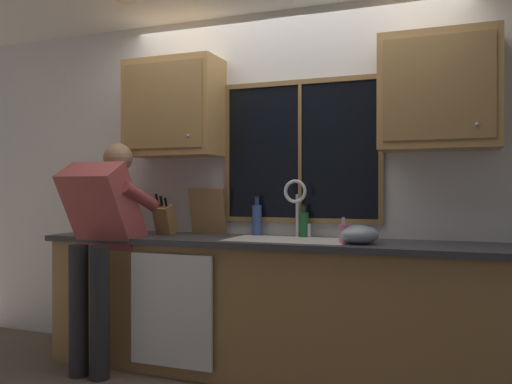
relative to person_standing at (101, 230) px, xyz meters
name	(u,v)px	position (x,y,z in m)	size (l,w,h in m)	color
back_wall	(292,186)	(1.16, 0.69, 0.30)	(5.66, 0.12, 2.55)	silver
ceiling_downlight_left	(126,0)	(0.18, 0.03, 1.57)	(0.14, 0.14, 0.01)	#FFEAB2
window_glass	(300,151)	(1.24, 0.62, 0.55)	(1.10, 0.02, 0.95)	black
window_frame_top	(300,82)	(1.24, 0.61, 1.05)	(1.17, 0.02, 0.04)	olive
window_frame_bottom	(300,220)	(1.24, 0.61, 0.06)	(1.17, 0.02, 0.04)	olive
window_frame_left	(227,153)	(0.68, 0.61, 0.55)	(0.04, 0.02, 0.95)	olive
window_frame_right	(381,149)	(1.81, 0.61, 0.55)	(0.04, 0.02, 0.95)	olive
window_mullion_center	(300,151)	(1.24, 0.61, 0.55)	(0.02, 0.02, 0.95)	olive
lower_cabinet_run	(276,311)	(1.16, 0.34, -0.53)	(3.26, 0.58, 0.88)	#A07744
countertop	(275,242)	(1.16, 0.32, -0.07)	(3.32, 0.62, 0.04)	#38383D
dishwasher_front	(171,310)	(0.53, 0.02, -0.51)	(0.60, 0.02, 0.74)	white
upper_cabinet_left	(174,108)	(0.31, 0.46, 0.89)	(0.72, 0.36, 0.72)	#B2844C
upper_cabinet_right	(439,92)	(2.18, 0.46, 0.89)	(0.72, 0.36, 0.72)	#B2844C
sink	(288,254)	(1.24, 0.33, -0.15)	(0.80, 0.46, 0.21)	white
faucet	(297,201)	(1.25, 0.51, 0.20)	(0.18, 0.09, 0.40)	silver
person_standing	(101,230)	(0.00, 0.00, 0.00)	(0.53, 0.67, 1.59)	#262628
knife_block	(165,220)	(0.28, 0.38, 0.06)	(0.12, 0.18, 0.32)	olive
cutting_board	(207,211)	(0.55, 0.54, 0.12)	(0.28, 0.02, 0.35)	#997047
mixing_bowl	(359,235)	(1.72, 0.25, 0.00)	(0.24, 0.24, 0.12)	#8C99A8
soap_dispenser	(344,233)	(1.64, 0.22, 0.01)	(0.06, 0.07, 0.16)	pink
bottle_green_glass	(257,219)	(0.93, 0.56, 0.07)	(0.07, 0.07, 0.29)	#334C8C
bottle_tall_clear	(304,224)	(1.29, 0.55, 0.04)	(0.06, 0.06, 0.23)	#1E592D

